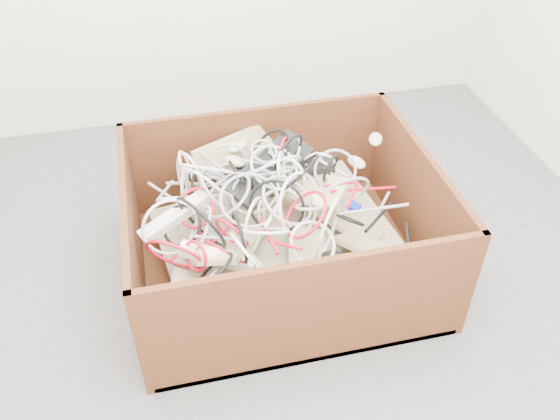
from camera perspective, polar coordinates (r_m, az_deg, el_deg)
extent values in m
plane|color=#4E4E50|center=(2.34, 1.14, -8.69)|extent=(3.00, 3.00, 0.00)
cube|color=#371B0D|center=(2.45, 0.11, -5.46)|extent=(1.16, 0.96, 0.03)
cube|color=#371B0D|center=(2.65, -2.23, 5.20)|extent=(1.16, 0.02, 0.50)
cube|color=#371B0D|center=(1.97, 3.30, -10.10)|extent=(1.16, 0.03, 0.50)
cube|color=#371B0D|center=(2.45, 13.11, 0.71)|extent=(0.02, 0.91, 0.50)
cube|color=#371B0D|center=(2.26, -14.03, -3.43)|extent=(0.02, 0.91, 0.50)
cube|color=tan|center=(2.41, 0.00, -3.94)|extent=(1.02, 0.88, 0.19)
cube|color=tan|center=(2.29, -1.96, -4.01)|extent=(0.73, 0.65, 0.20)
cube|color=#C3BE89|center=(2.34, -4.14, -1.92)|extent=(0.40, 0.15, 0.07)
cube|color=#C3BE89|center=(2.37, 5.48, -0.47)|extent=(0.37, 0.36, 0.19)
cube|color=#C3BE89|center=(2.14, 2.67, -5.95)|extent=(0.23, 0.41, 0.11)
cube|color=#C3BE89|center=(2.17, -3.94, -5.96)|extent=(0.41, 0.18, 0.10)
cube|color=#C3BE89|center=(2.22, 10.21, -4.34)|extent=(0.33, 0.40, 0.12)
cube|color=#C3BE89|center=(2.51, -4.40, 5.76)|extent=(0.38, 0.23, 0.14)
cube|color=#C3BE89|center=(2.14, -4.41, -3.42)|extent=(0.30, 0.38, 0.22)
cube|color=#C3BE89|center=(2.34, 2.00, 2.30)|extent=(0.36, 0.38, 0.16)
cube|color=black|center=(2.37, 0.40, 4.23)|extent=(0.41, 0.20, 0.06)
cube|color=black|center=(2.27, -0.98, 4.03)|extent=(0.40, 0.35, 0.13)
ellipsoid|color=beige|center=(2.31, -7.99, 0.63)|extent=(0.11, 0.09, 0.03)
ellipsoid|color=beige|center=(2.48, 7.45, 4.64)|extent=(0.09, 0.11, 0.03)
ellipsoid|color=beige|center=(2.02, -0.20, -6.72)|extent=(0.11, 0.10, 0.03)
ellipsoid|color=beige|center=(2.11, 3.79, 1.00)|extent=(0.07, 0.10, 0.03)
ellipsoid|color=beige|center=(2.37, -4.43, 4.75)|extent=(0.11, 0.11, 0.03)
ellipsoid|color=black|center=(2.12, 5.28, -4.55)|extent=(0.11, 0.09, 0.03)
ellipsoid|color=beige|center=(2.50, -4.11, 6.16)|extent=(0.11, 0.10, 0.03)
ellipsoid|color=beige|center=(2.50, 9.29, 6.83)|extent=(0.09, 0.11, 0.03)
cube|color=white|center=(2.18, -10.23, -0.63)|extent=(0.28, 0.16, 0.12)
cube|color=white|center=(2.03, -6.18, -4.57)|extent=(0.26, 0.15, 0.09)
cube|color=#0C1BBF|center=(2.25, 7.22, 0.32)|extent=(0.06, 0.06, 0.03)
torus|color=red|center=(2.33, 0.32, 5.23)|extent=(0.11, 0.19, 0.21)
torus|color=silver|center=(1.97, -1.41, -2.05)|extent=(0.19, 0.17, 0.11)
torus|color=silver|center=(2.34, -7.48, 3.04)|extent=(0.19, 0.14, 0.19)
torus|color=#98999E|center=(2.06, 0.74, 0.98)|extent=(0.22, 0.20, 0.17)
torus|color=silver|center=(2.02, 3.22, -3.29)|extent=(0.23, 0.20, 0.14)
torus|color=black|center=(2.15, -9.55, -1.49)|extent=(0.16, 0.19, 0.17)
torus|color=silver|center=(2.12, -10.56, -1.66)|extent=(0.30, 0.12, 0.28)
torus|color=silver|center=(2.00, -2.71, -4.66)|extent=(0.19, 0.30, 0.26)
torus|color=#98999E|center=(2.30, 5.38, 3.85)|extent=(0.23, 0.15, 0.20)
torus|color=black|center=(2.25, 0.82, 5.55)|extent=(0.18, 0.13, 0.19)
torus|color=#98999E|center=(2.14, -5.18, 1.47)|extent=(0.25, 0.30, 0.17)
torus|color=#98999E|center=(2.21, -6.26, 1.97)|extent=(0.16, 0.25, 0.21)
torus|color=#98999E|center=(2.32, -0.73, 4.62)|extent=(0.06, 0.11, 0.11)
torus|color=#98999E|center=(2.39, -1.20, 5.18)|extent=(0.13, 0.17, 0.17)
torus|color=silver|center=(2.36, -9.12, 3.97)|extent=(0.06, 0.18, 0.18)
torus|color=silver|center=(2.11, 0.11, -0.18)|extent=(0.24, 0.15, 0.20)
torus|color=silver|center=(2.26, -7.49, 2.10)|extent=(0.24, 0.23, 0.30)
torus|color=silver|center=(2.27, -0.72, 3.90)|extent=(0.32, 0.19, 0.28)
torus|color=silver|center=(2.07, 1.88, 0.56)|extent=(0.22, 0.24, 0.25)
torus|color=#98999E|center=(2.35, -5.12, 4.53)|extent=(0.21, 0.07, 0.21)
torus|color=black|center=(2.06, -0.34, 0.31)|extent=(0.26, 0.12, 0.27)
torus|color=silver|center=(2.34, -9.28, 2.55)|extent=(0.05, 0.17, 0.17)
torus|color=silver|center=(2.18, 1.36, 3.40)|extent=(0.09, 0.16, 0.17)
torus|color=#98999E|center=(2.26, -6.43, 3.40)|extent=(0.14, 0.15, 0.13)
torus|color=silver|center=(2.07, 4.75, -1.86)|extent=(0.21, 0.29, 0.35)
torus|color=black|center=(1.98, -6.56, -6.05)|extent=(0.20, 0.24, 0.18)
torus|color=silver|center=(2.24, -0.56, 4.19)|extent=(0.25, 0.22, 0.16)
torus|color=silver|center=(2.16, 0.11, 4.11)|extent=(0.08, 0.17, 0.18)
torus|color=#98999E|center=(2.26, -1.54, 5.72)|extent=(0.14, 0.13, 0.09)
torus|color=black|center=(2.29, -7.84, 2.04)|extent=(0.10, 0.21, 0.23)
torus|color=#98999E|center=(2.31, -6.59, 2.46)|extent=(0.15, 0.06, 0.15)
torus|color=black|center=(2.09, -7.68, -1.21)|extent=(0.21, 0.23, 0.29)
torus|color=#98999E|center=(2.07, -7.84, -1.98)|extent=(0.15, 0.25, 0.22)
torus|color=silver|center=(2.08, -2.49, -1.48)|extent=(0.17, 0.26, 0.30)
torus|color=#98999E|center=(2.38, 0.63, 4.33)|extent=(0.16, 0.33, 0.31)
torus|color=red|center=(2.01, -8.22, -4.49)|extent=(0.11, 0.13, 0.15)
torus|color=red|center=(2.16, -8.17, 0.21)|extent=(0.17, 0.20, 0.15)
torus|color=silver|center=(2.30, -8.74, 2.77)|extent=(0.12, 0.27, 0.28)
torus|color=black|center=(2.36, -0.88, 5.86)|extent=(0.18, 0.24, 0.18)
torus|color=silver|center=(2.33, 3.88, 4.63)|extent=(0.17, 0.09, 0.15)
torus|color=#98999E|center=(2.06, 3.07, 0.38)|extent=(0.17, 0.15, 0.09)
torus|color=red|center=(2.01, 2.47, -0.45)|extent=(0.20, 0.26, 0.19)
torus|color=#98999E|center=(2.15, -2.47, 1.81)|extent=(0.26, 0.26, 0.11)
torus|color=black|center=(2.13, 6.86, -0.98)|extent=(0.13, 0.12, 0.10)
torus|color=black|center=(2.28, 4.93, 4.12)|extent=(0.12, 0.14, 0.17)
torus|color=silver|center=(2.28, -7.15, 3.99)|extent=(0.30, 0.25, 0.20)
torus|color=black|center=(2.19, 1.39, 3.34)|extent=(0.29, 0.29, 0.20)
torus|color=#98999E|center=(2.17, 5.98, 1.50)|extent=(0.32, 0.15, 0.29)
torus|color=red|center=(2.43, 0.95, 5.61)|extent=(0.14, 0.06, 0.14)
torus|color=#98999E|center=(2.05, -2.97, 0.97)|extent=(0.23, 0.21, 0.11)
torus|color=red|center=(2.04, -10.20, -4.34)|extent=(0.26, 0.17, 0.28)
torus|color=black|center=(2.20, -3.85, 2.54)|extent=(0.14, 0.08, 0.15)
torus|color=red|center=(2.07, -4.73, -2.28)|extent=(0.15, 0.17, 0.20)
torus|color=black|center=(2.00, -3.94, -2.68)|extent=(0.03, 0.26, 0.26)
cylinder|color=#98999E|center=(2.30, 10.02, 0.67)|extent=(0.11, 0.13, 0.03)
cylinder|color=silver|center=(2.42, -11.12, 1.85)|extent=(0.08, 0.17, 0.05)
cylinder|color=#98999E|center=(2.33, -10.77, 1.32)|extent=(0.15, 0.14, 0.07)
cylinder|color=#98999E|center=(2.36, -6.60, 4.70)|extent=(0.11, 0.13, 0.05)
cylinder|color=black|center=(2.22, 12.33, -2.44)|extent=(0.05, 0.13, 0.03)
cylinder|color=#98999E|center=(2.37, 4.39, 4.39)|extent=(0.05, 0.16, 0.03)
cylinder|color=red|center=(2.14, 7.09, 1.50)|extent=(0.12, 0.18, 0.05)
cylinder|color=#98999E|center=(2.26, -1.23, 4.46)|extent=(0.20, 0.10, 0.02)
cylinder|color=#98999E|center=(2.33, -7.95, 2.53)|extent=(0.25, 0.13, 0.05)
cylinder|color=silver|center=(2.06, -0.38, 0.29)|extent=(0.14, 0.24, 0.05)
cylinder|color=black|center=(2.18, 9.61, -0.65)|extent=(0.19, 0.21, 0.07)
cylinder|color=#98999E|center=(2.22, -5.90, 2.01)|extent=(0.07, 0.16, 0.07)
cylinder|color=silver|center=(2.24, -8.66, 1.25)|extent=(0.24, 0.09, 0.09)
cylinder|color=red|center=(2.10, -6.18, -2.78)|extent=(0.16, 0.19, 0.06)
cylinder|color=red|center=(2.17, 5.87, 2.55)|extent=(0.13, 0.02, 0.02)
cylinder|color=red|center=(2.04, -5.97, -3.72)|extent=(0.16, 0.17, 0.03)
cylinder|color=#98999E|center=(2.04, -4.22, -2.69)|extent=(0.03, 0.16, 0.05)
cylinder|color=red|center=(2.13, -9.12, -3.57)|extent=(0.13, 0.15, 0.03)
cylinder|color=#98999E|center=(2.16, 9.12, 0.08)|extent=(0.27, 0.02, 0.01)
cylinder|color=red|center=(2.00, -1.10, -2.46)|extent=(0.03, 0.19, 0.02)
cylinder|color=#98999E|center=(2.44, -1.78, 5.42)|extent=(0.12, 0.09, 0.03)
cylinder|color=silver|center=(2.35, 4.61, 4.42)|extent=(0.15, 0.11, 0.07)
cylinder|color=red|center=(2.32, 8.19, 2.01)|extent=(0.29, 0.05, 0.07)
cylinder|color=silver|center=(2.47, -5.40, 4.38)|extent=(0.16, 0.11, 0.06)
cylinder|color=red|center=(1.97, 0.47, -3.40)|extent=(0.10, 0.10, 0.04)
cylinder|color=#98999E|center=(2.00, -6.91, -6.62)|extent=(0.20, 0.16, 0.09)
cylinder|color=#98999E|center=(2.18, -1.60, 3.49)|extent=(0.20, 0.08, 0.06)
cylinder|color=black|center=(2.25, -4.24, 3.67)|extent=(0.03, 0.21, 0.06)
cylinder|color=#98999E|center=(2.05, -5.78, -2.73)|extent=(0.20, 0.10, 0.04)
cylinder|color=silver|center=(2.23, -0.03, 4.14)|extent=(0.04, 0.27, 0.04)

